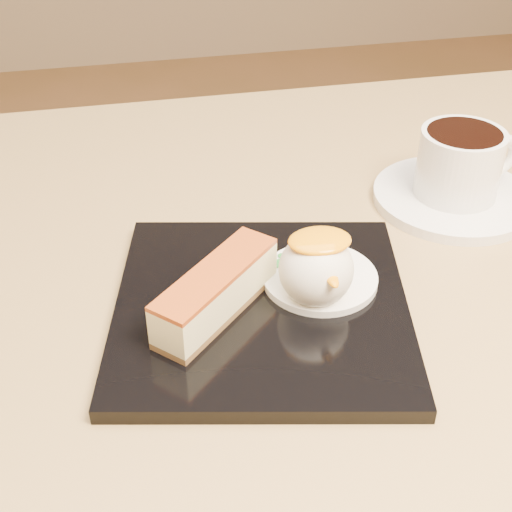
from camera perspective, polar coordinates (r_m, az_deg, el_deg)
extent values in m
cube|color=brown|center=(0.58, 3.60, -4.35)|extent=(0.80, 0.80, 0.04)
cube|color=black|center=(0.54, 0.45, -4.12)|extent=(0.26, 0.26, 0.01)
cube|color=brown|center=(0.53, -3.15, -4.24)|extent=(0.10, 0.10, 0.01)
cube|color=#F5E9A0|center=(0.52, -3.21, -2.79)|extent=(0.10, 0.10, 0.03)
cube|color=maroon|center=(0.51, -3.27, -1.36)|extent=(0.10, 0.10, 0.00)
cylinder|color=white|center=(0.56, 5.13, -1.75)|extent=(0.09, 0.09, 0.01)
sphere|color=white|center=(0.53, 4.83, -1.08)|extent=(0.06, 0.06, 0.06)
ellipsoid|color=#FE9708|center=(0.51, 5.12, 1.23)|extent=(0.05, 0.04, 0.01)
ellipsoid|color=#2E8D35|center=(0.56, 1.66, -0.61)|extent=(0.02, 0.02, 0.00)
ellipsoid|color=#2E8D35|center=(0.57, 2.59, -0.08)|extent=(0.02, 0.02, 0.00)
ellipsoid|color=#2E8D35|center=(0.57, 0.59, -0.20)|extent=(0.01, 0.02, 0.00)
cylinder|color=white|center=(0.70, 15.48, 4.54)|extent=(0.15, 0.15, 0.01)
cylinder|color=white|center=(0.69, 15.95, 7.13)|extent=(0.08, 0.08, 0.06)
cylinder|color=black|center=(0.67, 16.36, 9.32)|extent=(0.07, 0.07, 0.00)
torus|color=white|center=(0.71, 18.78, 7.60)|extent=(0.05, 0.02, 0.04)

